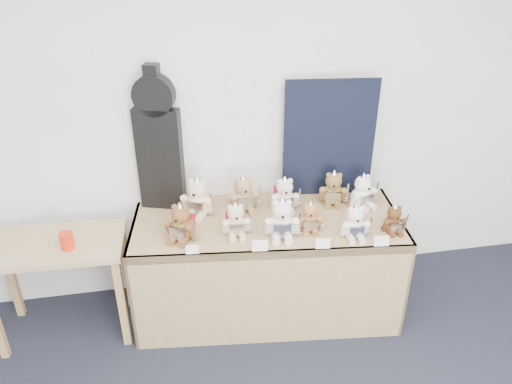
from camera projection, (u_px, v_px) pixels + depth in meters
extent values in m
plane|color=white|center=(236.00, 120.00, 3.46)|extent=(6.00, 0.00, 6.00)
cube|color=silver|center=(242.00, 97.00, 3.39)|extent=(0.21, 0.00, 0.30)
cube|color=olive|center=(267.00, 223.00, 3.43)|extent=(1.91, 0.97, 0.06)
cube|color=olive|center=(272.00, 299.00, 3.28)|extent=(1.83, 0.23, 0.77)
cube|color=olive|center=(139.00, 270.00, 3.55)|extent=(0.11, 0.76, 0.77)
cube|color=olive|center=(390.00, 259.00, 3.66)|extent=(0.11, 0.76, 0.77)
cube|color=tan|center=(54.00, 245.00, 3.24)|extent=(0.90, 0.52, 0.04)
cube|color=#956740|center=(11.00, 276.00, 3.54)|extent=(0.05, 0.05, 0.69)
cube|color=#956740|center=(122.00, 303.00, 3.29)|extent=(0.05, 0.05, 0.69)
cube|color=#956740|center=(127.00, 266.00, 3.64)|extent=(0.05, 0.05, 0.69)
cube|color=black|center=(160.00, 160.00, 3.41)|extent=(0.32, 0.18, 0.73)
cylinder|color=black|center=(154.00, 95.00, 3.19)|extent=(0.29, 0.17, 0.27)
cube|color=black|center=(152.00, 78.00, 3.14)|extent=(0.11, 0.11, 0.18)
cube|color=black|center=(329.00, 139.00, 3.54)|extent=(0.65, 0.09, 0.87)
cylinder|color=red|center=(67.00, 241.00, 3.15)|extent=(0.09, 0.09, 0.11)
ellipsoid|color=brown|center=(182.00, 229.00, 3.18)|extent=(0.21, 0.20, 0.16)
sphere|color=brown|center=(180.00, 214.00, 3.13)|extent=(0.12, 0.12, 0.12)
cylinder|color=brown|center=(177.00, 220.00, 3.09)|extent=(0.06, 0.05, 0.05)
sphere|color=black|center=(176.00, 221.00, 3.08)|extent=(0.02, 0.02, 0.02)
sphere|color=brown|center=(174.00, 207.00, 3.12)|extent=(0.04, 0.04, 0.04)
sphere|color=brown|center=(186.00, 209.00, 3.10)|extent=(0.04, 0.04, 0.04)
cylinder|color=brown|center=(169.00, 228.00, 3.18)|extent=(0.08, 0.10, 0.12)
cylinder|color=brown|center=(192.00, 232.00, 3.14)|extent=(0.08, 0.10, 0.12)
cylinder|color=brown|center=(173.00, 239.00, 3.17)|extent=(0.09, 0.12, 0.05)
cylinder|color=brown|center=(184.00, 241.00, 3.15)|extent=(0.09, 0.12, 0.05)
cube|color=white|center=(177.00, 234.00, 3.13)|extent=(0.10, 0.07, 0.09)
cone|color=white|center=(180.00, 207.00, 3.11)|extent=(0.10, 0.10, 0.08)
cube|color=white|center=(194.00, 230.00, 3.11)|extent=(0.03, 0.04, 0.17)
cube|color=white|center=(195.00, 239.00, 3.14)|extent=(0.05, 0.03, 0.01)
cube|color=#A51222|center=(186.00, 223.00, 3.23)|extent=(0.13, 0.09, 0.15)
ellipsoid|color=beige|center=(236.00, 225.00, 3.23)|extent=(0.15, 0.13, 0.15)
sphere|color=beige|center=(236.00, 213.00, 3.19)|extent=(0.11, 0.11, 0.11)
cylinder|color=beige|center=(237.00, 217.00, 3.15)|extent=(0.05, 0.03, 0.05)
sphere|color=black|center=(237.00, 219.00, 3.14)|extent=(0.02, 0.02, 0.02)
sphere|color=beige|center=(230.00, 207.00, 3.16)|extent=(0.03, 0.03, 0.03)
sphere|color=beige|center=(241.00, 206.00, 3.17)|extent=(0.03, 0.03, 0.03)
cylinder|color=beige|center=(225.00, 227.00, 3.20)|extent=(0.04, 0.08, 0.11)
cylinder|color=beige|center=(247.00, 225.00, 3.22)|extent=(0.04, 0.08, 0.11)
cylinder|color=beige|center=(232.00, 236.00, 3.20)|extent=(0.05, 0.10, 0.04)
cylinder|color=beige|center=(242.00, 235.00, 3.21)|extent=(0.05, 0.10, 0.04)
cube|color=white|center=(237.00, 230.00, 3.18)|extent=(0.10, 0.02, 0.08)
cone|color=white|center=(235.00, 206.00, 3.16)|extent=(0.09, 0.09, 0.07)
cube|color=white|center=(250.00, 223.00, 3.21)|extent=(0.01, 0.04, 0.15)
cube|color=white|center=(251.00, 230.00, 3.24)|extent=(0.04, 0.01, 0.01)
cube|color=#A51222|center=(235.00, 220.00, 3.28)|extent=(0.12, 0.03, 0.13)
ellipsoid|color=silver|center=(281.00, 226.00, 3.21)|extent=(0.20, 0.18, 0.18)
sphere|color=silver|center=(282.00, 210.00, 3.15)|extent=(0.13, 0.13, 0.13)
cylinder|color=silver|center=(283.00, 216.00, 3.11)|extent=(0.06, 0.04, 0.05)
sphere|color=black|center=(283.00, 217.00, 3.09)|extent=(0.02, 0.02, 0.02)
sphere|color=silver|center=(275.00, 203.00, 3.13)|extent=(0.04, 0.04, 0.04)
sphere|color=silver|center=(289.00, 203.00, 3.13)|extent=(0.04, 0.04, 0.04)
cylinder|color=silver|center=(269.00, 227.00, 3.18)|extent=(0.06, 0.10, 0.13)
cylinder|color=silver|center=(295.00, 226.00, 3.19)|extent=(0.06, 0.10, 0.13)
cylinder|color=silver|center=(276.00, 238.00, 3.18)|extent=(0.07, 0.12, 0.05)
cylinder|color=silver|center=(288.00, 237.00, 3.18)|extent=(0.07, 0.12, 0.05)
cube|color=white|center=(282.00, 231.00, 3.14)|extent=(0.12, 0.04, 0.10)
cone|color=white|center=(282.00, 202.00, 3.12)|extent=(0.11, 0.11, 0.08)
cube|color=white|center=(299.00, 224.00, 3.16)|extent=(0.02, 0.05, 0.19)
cube|color=white|center=(299.00, 233.00, 3.20)|extent=(0.05, 0.02, 0.01)
ellipsoid|color=#9A603A|center=(310.00, 222.00, 3.28)|extent=(0.15, 0.13, 0.13)
sphere|color=#9A603A|center=(310.00, 210.00, 3.24)|extent=(0.10, 0.10, 0.10)
cylinder|color=#9A603A|center=(311.00, 215.00, 3.21)|extent=(0.04, 0.03, 0.04)
sphere|color=black|center=(311.00, 216.00, 3.19)|extent=(0.02, 0.02, 0.02)
sphere|color=#9A603A|center=(306.00, 205.00, 3.22)|extent=(0.03, 0.03, 0.03)
sphere|color=#9A603A|center=(316.00, 205.00, 3.22)|extent=(0.03, 0.03, 0.03)
cylinder|color=#9A603A|center=(300.00, 223.00, 3.26)|extent=(0.05, 0.08, 0.10)
cylinder|color=#9A603A|center=(320.00, 222.00, 3.26)|extent=(0.05, 0.08, 0.10)
cylinder|color=#9A603A|center=(306.00, 231.00, 3.26)|extent=(0.05, 0.09, 0.04)
cylinder|color=#9A603A|center=(315.00, 231.00, 3.26)|extent=(0.05, 0.09, 0.04)
cube|color=white|center=(311.00, 226.00, 3.23)|extent=(0.09, 0.03, 0.07)
cone|color=white|center=(311.00, 205.00, 3.22)|extent=(0.08, 0.08, 0.06)
cube|color=white|center=(323.00, 221.00, 3.25)|extent=(0.02, 0.03, 0.14)
cube|color=white|center=(323.00, 227.00, 3.27)|extent=(0.04, 0.01, 0.01)
ellipsoid|color=silver|center=(354.00, 228.00, 3.21)|extent=(0.16, 0.14, 0.15)
sphere|color=silver|center=(356.00, 215.00, 3.16)|extent=(0.11, 0.11, 0.11)
cylinder|color=silver|center=(357.00, 220.00, 3.12)|extent=(0.05, 0.03, 0.05)
sphere|color=black|center=(358.00, 221.00, 3.11)|extent=(0.02, 0.02, 0.02)
sphere|color=silver|center=(351.00, 209.00, 3.14)|extent=(0.03, 0.03, 0.03)
sphere|color=silver|center=(362.00, 209.00, 3.14)|extent=(0.03, 0.03, 0.03)
cylinder|color=silver|center=(344.00, 229.00, 3.18)|extent=(0.05, 0.08, 0.11)
cylinder|color=silver|center=(366.00, 228.00, 3.19)|extent=(0.05, 0.08, 0.11)
cylinder|color=silver|center=(351.00, 238.00, 3.18)|extent=(0.05, 0.10, 0.04)
cylinder|color=silver|center=(361.00, 238.00, 3.18)|extent=(0.05, 0.10, 0.04)
cube|color=white|center=(357.00, 232.00, 3.15)|extent=(0.10, 0.02, 0.08)
cone|color=white|center=(356.00, 209.00, 3.14)|extent=(0.09, 0.09, 0.07)
cube|color=white|center=(370.00, 226.00, 3.18)|extent=(0.01, 0.04, 0.15)
cube|color=white|center=(369.00, 233.00, 3.20)|extent=(0.04, 0.01, 0.01)
ellipsoid|color=#4D2F1A|center=(393.00, 224.00, 3.27)|extent=(0.13, 0.11, 0.13)
sphere|color=#4D2F1A|center=(394.00, 213.00, 3.23)|extent=(0.09, 0.09, 0.09)
cylinder|color=#4D2F1A|center=(397.00, 217.00, 3.20)|extent=(0.04, 0.02, 0.04)
sphere|color=black|center=(398.00, 218.00, 3.18)|extent=(0.01, 0.01, 0.01)
sphere|color=#4D2F1A|center=(391.00, 209.00, 3.20)|extent=(0.03, 0.03, 0.03)
sphere|color=#4D2F1A|center=(400.00, 208.00, 3.21)|extent=(0.03, 0.03, 0.03)
cylinder|color=#4D2F1A|center=(385.00, 225.00, 3.24)|extent=(0.04, 0.07, 0.09)
cylinder|color=#4D2F1A|center=(402.00, 224.00, 3.26)|extent=(0.04, 0.07, 0.09)
cylinder|color=#4D2F1A|center=(391.00, 233.00, 3.24)|extent=(0.04, 0.08, 0.04)
cylinder|color=#4D2F1A|center=(399.00, 232.00, 3.25)|extent=(0.04, 0.08, 0.04)
cube|color=white|center=(396.00, 228.00, 3.22)|extent=(0.08, 0.02, 0.07)
cone|color=white|center=(395.00, 208.00, 3.21)|extent=(0.08, 0.08, 0.06)
cube|color=white|center=(406.00, 222.00, 3.24)|extent=(0.01, 0.03, 0.13)
cube|color=white|center=(405.00, 228.00, 3.27)|extent=(0.04, 0.01, 0.01)
ellipsoid|color=beige|center=(198.00, 204.00, 3.45)|extent=(0.23, 0.21, 0.18)
sphere|color=beige|center=(197.00, 189.00, 3.39)|extent=(0.13, 0.13, 0.13)
cylinder|color=beige|center=(195.00, 194.00, 3.35)|extent=(0.06, 0.05, 0.06)
sphere|color=black|center=(194.00, 195.00, 3.33)|extent=(0.02, 0.02, 0.02)
sphere|color=beige|center=(191.00, 181.00, 3.38)|extent=(0.04, 0.04, 0.04)
sphere|color=beige|center=(203.00, 183.00, 3.36)|extent=(0.04, 0.04, 0.04)
cylinder|color=beige|center=(186.00, 203.00, 3.45)|extent=(0.09, 0.11, 0.14)
cylinder|color=beige|center=(209.00, 206.00, 3.41)|extent=(0.09, 0.11, 0.14)
cylinder|color=beige|center=(190.00, 214.00, 3.43)|extent=(0.10, 0.13, 0.05)
cylinder|color=beige|center=(201.00, 215.00, 3.41)|extent=(0.10, 0.13, 0.05)
cube|color=white|center=(195.00, 208.00, 3.39)|extent=(0.11, 0.07, 0.10)
cone|color=white|center=(197.00, 181.00, 3.37)|extent=(0.11, 0.11, 0.09)
cube|color=white|center=(212.00, 204.00, 3.38)|extent=(0.03, 0.05, 0.19)
cube|color=white|center=(212.00, 213.00, 3.42)|extent=(0.05, 0.03, 0.01)
ellipsoid|color=#A57D52|center=(243.00, 200.00, 3.51)|extent=(0.18, 0.16, 0.17)
sphere|color=#A57D52|center=(243.00, 186.00, 3.46)|extent=(0.12, 0.12, 0.12)
cylinder|color=#A57D52|center=(245.00, 191.00, 3.42)|extent=(0.05, 0.03, 0.05)
sphere|color=black|center=(246.00, 192.00, 3.40)|extent=(0.02, 0.02, 0.02)
sphere|color=#A57D52|center=(237.00, 181.00, 3.43)|extent=(0.04, 0.04, 0.04)
sphere|color=#A57D52|center=(249.00, 179.00, 3.44)|extent=(0.04, 0.04, 0.04)
cylinder|color=#A57D52|center=(233.00, 202.00, 3.47)|extent=(0.06, 0.10, 0.13)
cylinder|color=#A57D52|center=(255.00, 199.00, 3.51)|extent=(0.06, 0.10, 0.13)
cylinder|color=#A57D52|center=(240.00, 211.00, 3.48)|extent=(0.06, 0.11, 0.05)
cylinder|color=#A57D52|center=(251.00, 209.00, 3.49)|extent=(0.06, 0.11, 0.05)
cube|color=white|center=(246.00, 204.00, 3.45)|extent=(0.11, 0.03, 0.09)
cone|color=white|center=(243.00, 179.00, 3.43)|extent=(0.10, 0.10, 0.08)
cube|color=white|center=(259.00, 196.00, 3.49)|extent=(0.02, 0.04, 0.18)
cube|color=white|center=(259.00, 204.00, 3.52)|extent=(0.05, 0.01, 0.01)
ellipsoid|color=silver|center=(284.00, 200.00, 3.51)|extent=(0.17, 0.14, 0.16)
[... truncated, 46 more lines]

